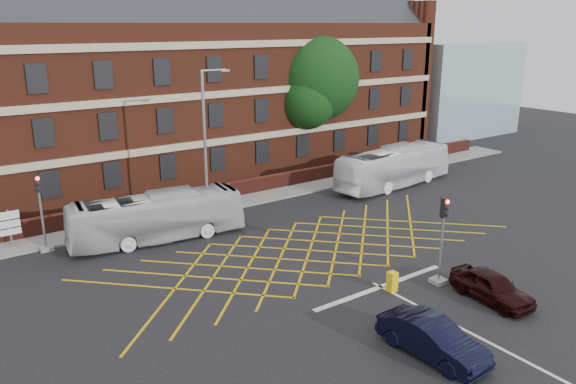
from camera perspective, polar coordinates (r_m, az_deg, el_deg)
ground at (r=29.56m, az=4.59°, el=-7.15°), size 120.00×120.00×0.00m
victorian_building at (r=46.31m, az=-13.04°, el=11.23°), size 51.00×12.17×20.40m
boundary_wall at (r=39.55m, az=-7.58°, el=-0.15°), size 56.00×0.50×1.10m
far_pavement at (r=38.85m, az=-6.85°, el=-1.20°), size 60.00×3.00×0.12m
glass_block at (r=66.60m, az=15.74°, el=10.14°), size 14.00×10.00×10.00m
box_junction_hatching at (r=30.98m, az=2.20°, el=-5.93°), size 8.22×8.22×0.02m
stop_line at (r=27.24m, az=9.39°, el=-9.48°), size 8.00×0.30×0.02m
centre_line at (r=23.72m, az=20.85°, el=-14.67°), size 0.15×14.00×0.02m
bus_left at (r=32.82m, az=-13.18°, el=-2.50°), size 10.13×3.64×2.76m
bus_right at (r=43.41m, az=10.72°, el=2.53°), size 10.98×3.54×3.01m
car_navy at (r=22.21m, az=14.46°, el=-14.20°), size 1.75×4.45×1.44m
car_maroon at (r=26.99m, az=19.99°, el=-9.01°), size 1.94×4.11×1.36m
deciduous_tree at (r=47.99m, az=2.81°, el=10.82°), size 7.53×7.25×11.16m
traffic_light_near at (r=27.54m, az=15.28°, el=-5.57°), size 0.70×0.70×4.27m
traffic_light_far at (r=33.13m, az=-23.67°, el=-2.62°), size 0.70×0.70×4.27m
street_lamp at (r=33.75m, az=-8.21°, el=1.72°), size 2.25×1.00×9.45m
direction_signs at (r=34.41m, az=-26.45°, el=-2.96°), size 1.10×0.16×2.20m
utility_cabinet at (r=26.75m, az=10.54°, el=-8.95°), size 0.41×0.39×0.95m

